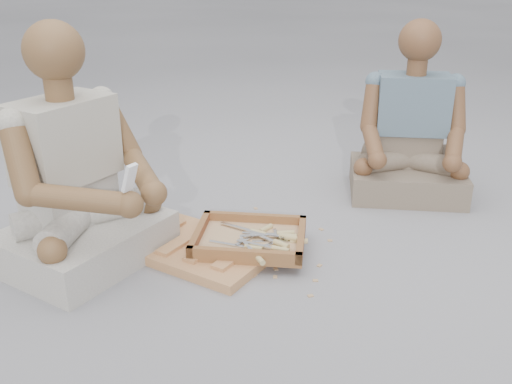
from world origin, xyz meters
The scene contains 32 objects.
ground centered at (0.00, 0.00, 0.00)m, with size 60.00×60.00×0.00m, color gray.
carved_panel centered at (-0.25, 0.12, 0.02)m, with size 0.58×0.39×0.04m, color #97613A.
tool_tray centered at (-0.08, 0.22, 0.06)m, with size 0.53×0.48×0.06m.
chisel_0 centered at (0.08, 0.22, 0.06)m, with size 0.15×0.18×0.02m.
chisel_1 centered at (-0.05, 0.15, 0.06)m, with size 0.22×0.05×0.02m.
chisel_2 centered at (-0.08, 0.27, 0.07)m, with size 0.22×0.04×0.02m.
chisel_3 centered at (0.09, 0.28, 0.06)m, with size 0.20×0.12×0.02m.
chisel_4 centered at (0.02, 0.09, 0.07)m, with size 0.18×0.15×0.02m.
chisel_5 centered at (0.07, 0.29, 0.06)m, with size 0.14×0.19×0.02m.
chisel_6 centered at (-0.06, 0.30, 0.07)m, with size 0.07×0.22×0.02m.
chisel_7 centered at (0.03, 0.30, 0.08)m, with size 0.19×0.14×0.02m.
chisel_8 centered at (0.04, 0.23, 0.07)m, with size 0.22×0.07×0.02m.
chisel_9 centered at (0.06, 0.18, 0.07)m, with size 0.22×0.03×0.02m.
chisel_10 centered at (0.07, 0.28, 0.08)m, with size 0.22×0.05×0.02m.
chisel_11 centered at (0.04, 0.28, 0.08)m, with size 0.22×0.08×0.02m.
wood_chip_0 centered at (-0.05, 0.22, 0.00)m, with size 0.02×0.01×0.00m, color #D8AE7F.
wood_chip_1 centered at (-0.27, 0.12, 0.00)m, with size 0.02×0.01×0.00m, color #D8AE7F.
wood_chip_2 centered at (-0.03, 0.36, 0.00)m, with size 0.02×0.01×0.00m, color #D8AE7F.
wood_chip_3 centered at (-0.20, 0.16, 0.00)m, with size 0.02×0.01×0.00m, color #D8AE7F.
wood_chip_4 centered at (-0.25, 0.62, 0.00)m, with size 0.02×0.01×0.00m, color #D8AE7F.
wood_chip_5 centered at (0.10, 0.09, 0.00)m, with size 0.02×0.01×0.00m, color #D8AE7F.
wood_chip_6 centered at (0.03, 0.07, 0.00)m, with size 0.02×0.01×0.00m, color #D8AE7F.
wood_chip_7 centered at (0.27, 0.03, 0.00)m, with size 0.02×0.01×0.00m, color #D8AE7F.
wood_chip_8 centered at (0.11, 0.55, 0.00)m, with size 0.02×0.01×0.00m, color #D8AE7F.
wood_chip_9 centered at (-0.01, 0.28, 0.00)m, with size 0.02×0.01×0.00m, color #D8AE7F.
wood_chip_10 centered at (0.18, 0.46, 0.00)m, with size 0.02×0.01×0.00m, color #D8AE7F.
wood_chip_11 centered at (0.08, 0.15, 0.00)m, with size 0.02×0.01×0.00m, color #D8AE7F.
wood_chip_12 centered at (0.24, 0.14, 0.00)m, with size 0.02×0.01×0.00m, color #D8AE7F.
wood_chip_13 centered at (0.22, 0.25, 0.00)m, with size 0.02×0.01×0.00m, color #D8AE7F.
craftsman centered at (-0.62, -0.11, 0.31)m, with size 0.63×0.63×0.91m.
companion centered at (0.33, 1.14, 0.28)m, with size 0.66×0.59×0.85m.
mobile_phone centered at (-0.30, -0.21, 0.43)m, with size 0.05×0.05×0.10m.
Camera 1 is at (0.87, -1.58, 1.10)m, focal length 40.00 mm.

